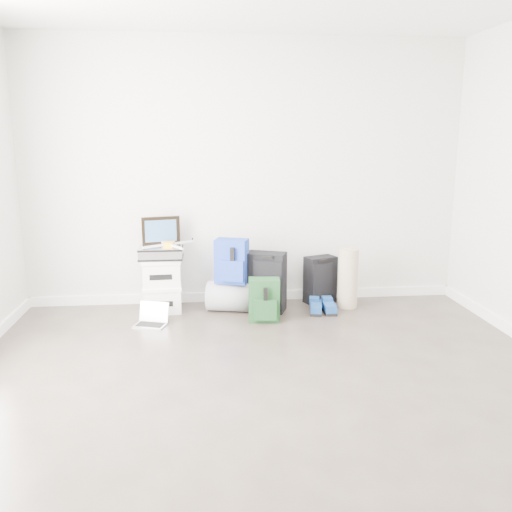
{
  "coord_description": "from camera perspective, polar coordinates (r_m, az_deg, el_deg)",
  "views": [
    {
      "loc": [
        -0.45,
        -3.07,
        1.71
      ],
      "look_at": [
        0.05,
        1.9,
        0.62
      ],
      "focal_mm": 38.0,
      "sensor_mm": 36.0,
      "label": 1
    }
  ],
  "objects": [
    {
      "name": "briefcase",
      "position": [
        5.41,
        -9.97,
        0.36
      ],
      "size": [
        0.42,
        0.31,
        0.12
      ],
      "primitive_type": "cube",
      "rotation": [
        0.0,
        0.0,
        -0.0
      ],
      "color": "#B2B2B7",
      "rests_on": "boxes_stack"
    },
    {
      "name": "duffel_bag",
      "position": [
        5.45,
        -2.55,
        -4.26
      ],
      "size": [
        0.55,
        0.41,
        0.3
      ],
      "primitive_type": "cylinder",
      "rotation": [
        0.0,
        1.57,
        -0.24
      ],
      "color": "gray",
      "rests_on": "ground"
    },
    {
      "name": "rolled_rug",
      "position": [
        5.61,
        9.66,
        -2.31
      ],
      "size": [
        0.2,
        0.2,
        0.61
      ],
      "primitive_type": "cylinder",
      "color": "tan",
      "rests_on": "ground"
    },
    {
      "name": "blue_backpack",
      "position": [
        5.33,
        -2.57,
        -0.63
      ],
      "size": [
        0.36,
        0.31,
        0.44
      ],
      "rotation": [
        0.0,
        0.0,
        -0.33
      ],
      "color": "#173097",
      "rests_on": "duffel_bag"
    },
    {
      "name": "boxes_stack",
      "position": [
        5.48,
        -9.84,
        -3.01
      ],
      "size": [
        0.39,
        0.33,
        0.54
      ],
      "rotation": [
        0.0,
        0.0,
        0.05
      ],
      "color": "white",
      "rests_on": "ground"
    },
    {
      "name": "green_backpack",
      "position": [
        5.15,
        0.87,
        -4.74
      ],
      "size": [
        0.31,
        0.24,
        0.41
      ],
      "rotation": [
        0.0,
        0.0,
        -0.09
      ],
      "color": "#163E1E",
      "rests_on": "ground"
    },
    {
      "name": "laptop",
      "position": [
        5.18,
        -10.9,
        -6.58
      ],
      "size": [
        0.33,
        0.28,
        0.2
      ],
      "rotation": [
        0.0,
        0.0,
        -0.32
      ],
      "color": "silver",
      "rests_on": "ground"
    },
    {
      "name": "large_suitcase",
      "position": [
        5.42,
        1.06,
        -2.76
      ],
      "size": [
        0.44,
        0.36,
        0.59
      ],
      "rotation": [
        0.0,
        0.0,
        -0.36
      ],
      "color": "black",
      "rests_on": "ground"
    },
    {
      "name": "ground",
      "position": [
        3.54,
        2.33,
        -16.53
      ],
      "size": [
        5.0,
        5.0,
        0.0
      ],
      "primitive_type": "plane",
      "color": "#362D27",
      "rests_on": "ground"
    },
    {
      "name": "room_envelope",
      "position": [
        3.12,
        2.57,
        12.55
      ],
      "size": [
        4.52,
        5.02,
        2.71
      ],
      "color": "silver",
      "rests_on": "ground"
    },
    {
      "name": "drone",
      "position": [
        5.36,
        -9.17,
        1.22
      ],
      "size": [
        0.49,
        0.49,
        0.05
      ],
      "rotation": [
        0.0,
        0.0,
        -0.23
      ],
      "color": "gold",
      "rests_on": "briefcase"
    },
    {
      "name": "painting",
      "position": [
        5.47,
        -9.98,
        2.64
      ],
      "size": [
        0.37,
        0.1,
        0.28
      ],
      "rotation": [
        0.0,
        0.0,
        0.22
      ],
      "color": "black",
      "rests_on": "briefcase"
    },
    {
      "name": "carry_on",
      "position": [
        5.73,
        6.78,
        -2.51
      ],
      "size": [
        0.36,
        0.3,
        0.49
      ],
      "rotation": [
        0.0,
        0.0,
        0.37
      ],
      "color": "black",
      "rests_on": "ground"
    },
    {
      "name": "shoes",
      "position": [
        5.47,
        7.01,
        -5.41
      ],
      "size": [
        0.28,
        0.31,
        0.1
      ],
      "rotation": [
        0.0,
        0.0,
        -0.14
      ],
      "color": "black",
      "rests_on": "ground"
    }
  ]
}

